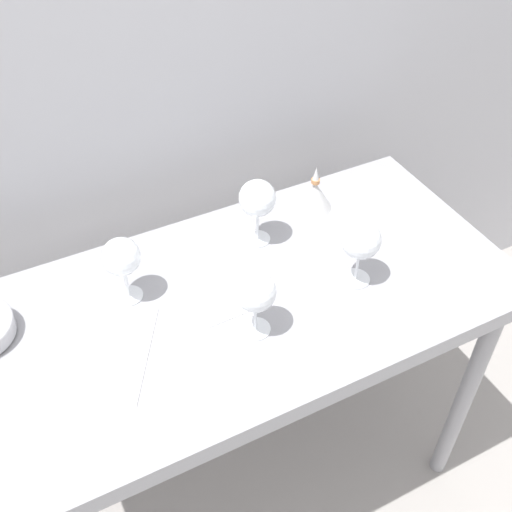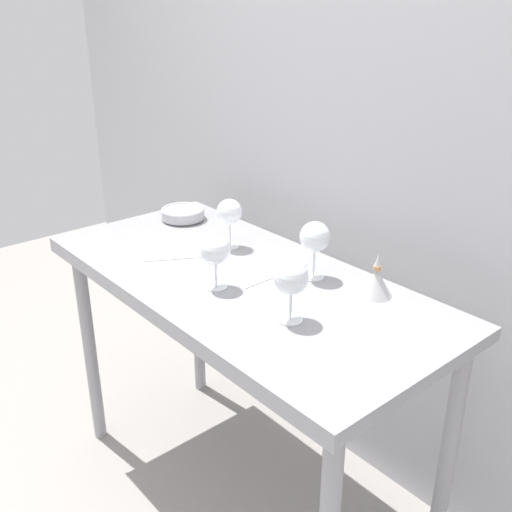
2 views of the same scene
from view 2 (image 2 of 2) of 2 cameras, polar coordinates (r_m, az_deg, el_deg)
ground_plane at (r=2.40m, az=-1.18°, el=-21.69°), size 6.00×6.00×0.00m
back_wall at (r=2.07m, az=9.28°, el=12.09°), size 3.80×0.04×2.60m
steel_counter at (r=1.91m, az=-1.51°, el=-4.76°), size 1.40×0.65×0.90m
wine_glass_far_left at (r=2.04m, az=-2.57°, el=4.15°), size 0.09×0.09×0.17m
wine_glass_near_center at (r=1.75m, az=-3.94°, el=0.46°), size 0.09×0.09×0.17m
wine_glass_near_right at (r=1.56m, az=3.40°, el=-2.18°), size 0.09×0.09×0.18m
wine_glass_far_right at (r=1.81m, az=5.68°, el=1.72°), size 0.09×0.09×0.18m
tasting_sheet_upper at (r=2.09m, az=-7.22°, el=0.81°), size 0.30×0.33×0.00m
tasting_sheet_lower at (r=1.91m, az=0.48°, el=-1.19°), size 0.17×0.28×0.00m
tasting_bowl at (r=2.35m, az=-7.04°, el=4.09°), size 0.17×0.17×0.05m
decanter_funnel at (r=1.76m, az=11.45°, el=-2.47°), size 0.10×0.10×0.13m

